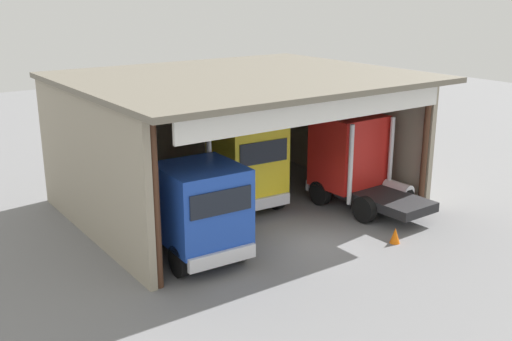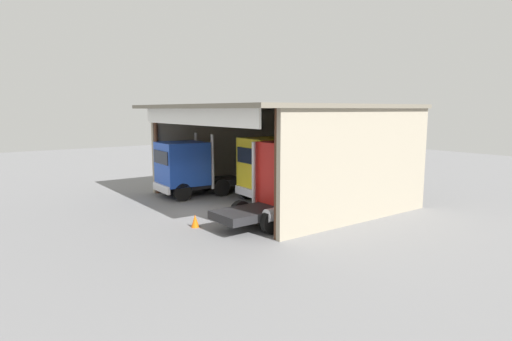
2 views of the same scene
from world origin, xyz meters
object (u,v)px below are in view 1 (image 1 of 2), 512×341
truck_yellow_center_right_bay (243,164)px  traffic_cone (395,235)px  tool_cart (159,182)px  truck_blue_yard_outside (196,209)px  truck_red_center_bay (354,160)px  oil_drum (225,165)px

truck_yellow_center_right_bay → traffic_cone: 6.62m
tool_cart → traffic_cone: size_ratio=1.79×
truck_blue_yard_outside → truck_red_center_bay: (7.86, 0.91, 0.17)m
truck_blue_yard_outside → oil_drum: 9.72m
oil_drum → traffic_cone: bearing=-88.3°
truck_yellow_center_right_bay → oil_drum: bearing=-111.0°
oil_drum → truck_yellow_center_right_bay: bearing=-114.2°
tool_cart → oil_drum: bearing=12.3°
truck_blue_yard_outside → truck_yellow_center_right_bay: bearing=-138.8°
truck_blue_yard_outside → tool_cart: bearing=-103.8°
truck_blue_yard_outside → truck_red_center_bay: size_ratio=1.04×
truck_blue_yard_outside → truck_yellow_center_right_bay: truck_blue_yard_outside is taller
truck_red_center_bay → traffic_cone: size_ratio=9.15×
truck_yellow_center_right_bay → truck_red_center_bay: 4.52m
truck_blue_yard_outside → tool_cart: size_ratio=5.32×
truck_red_center_bay → oil_drum: size_ratio=6.02×
truck_red_center_bay → tool_cart: 8.39m
truck_red_center_bay → tool_cart: size_ratio=5.13×
truck_blue_yard_outside → traffic_cone: (6.25, -2.86, -1.44)m
truck_yellow_center_right_bay → traffic_cone: (2.31, -6.00, -1.57)m
oil_drum → traffic_cone: size_ratio=1.52×
truck_red_center_bay → tool_cart: bearing=133.8°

